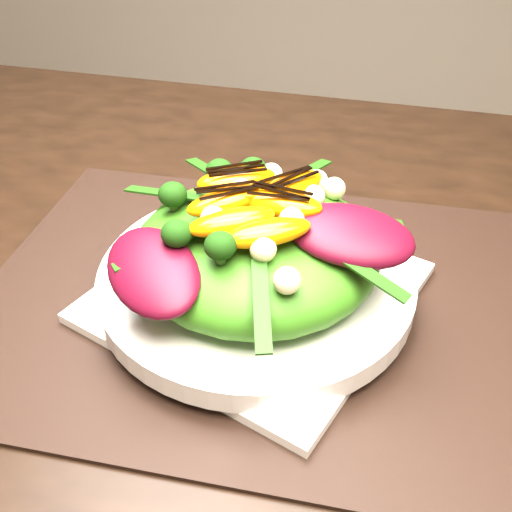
% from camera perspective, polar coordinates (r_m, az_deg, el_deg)
% --- Properties ---
extents(dining_table, '(1.60, 0.90, 0.75)m').
position_cam_1_polar(dining_table, '(0.60, -16.91, -2.32)').
color(dining_table, black).
rests_on(dining_table, floor).
extents(placemat, '(0.49, 0.38, 0.00)m').
position_cam_1_polar(placemat, '(0.52, -0.00, -3.96)').
color(placemat, black).
rests_on(placemat, dining_table).
extents(plate_base, '(0.30, 0.30, 0.01)m').
position_cam_1_polar(plate_base, '(0.52, -0.00, -3.43)').
color(plate_base, white).
rests_on(plate_base, placemat).
extents(salad_bowl, '(0.32, 0.32, 0.02)m').
position_cam_1_polar(salad_bowl, '(0.51, -0.00, -2.22)').
color(salad_bowl, silver).
rests_on(salad_bowl, plate_base).
extents(lettuce_mound, '(0.25, 0.25, 0.07)m').
position_cam_1_polar(lettuce_mound, '(0.49, 0.00, 0.68)').
color(lettuce_mound, '#356E14').
rests_on(lettuce_mound, salad_bowl).
extents(radicchio_leaf, '(0.10, 0.07, 0.02)m').
position_cam_1_polar(radicchio_leaf, '(0.45, 9.04, 1.99)').
color(radicchio_leaf, '#3F0614').
rests_on(radicchio_leaf, lettuce_mound).
extents(orange_segment, '(0.07, 0.06, 0.02)m').
position_cam_1_polar(orange_segment, '(0.48, 0.07, 5.96)').
color(orange_segment, orange).
rests_on(orange_segment, lettuce_mound).
extents(broccoli_floret, '(0.04, 0.04, 0.03)m').
position_cam_1_polar(broccoli_floret, '(0.50, -5.70, 7.37)').
color(broccoli_floret, '#0B360A').
rests_on(broccoli_floret, lettuce_mound).
extents(macadamia_nut, '(0.02, 0.02, 0.02)m').
position_cam_1_polar(macadamia_nut, '(0.44, 1.88, 2.26)').
color(macadamia_nut, '#CAB88E').
rests_on(macadamia_nut, lettuce_mound).
extents(balsamic_drizzle, '(0.04, 0.02, 0.00)m').
position_cam_1_polar(balsamic_drizzle, '(0.47, 0.07, 6.94)').
color(balsamic_drizzle, black).
rests_on(balsamic_drizzle, orange_segment).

